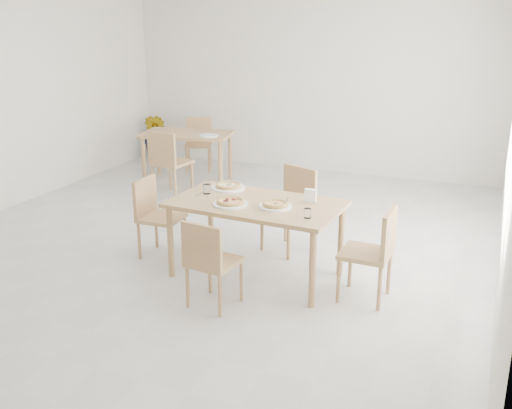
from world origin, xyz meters
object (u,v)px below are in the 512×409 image
at_px(plate_margherita, 275,206).
at_px(tumbler_a, 207,189).
at_px(chair_back_s, 168,159).
at_px(chair_back_n, 199,140).
at_px(potted_plant, 156,137).
at_px(napkin_holder, 310,196).
at_px(chair_west, 155,211).
at_px(pizza_mushroom, 228,186).
at_px(second_table, 187,139).
at_px(plate_pepperoni, 230,204).
at_px(chair_north, 293,203).
at_px(pizza_margherita, 275,204).
at_px(plate_mushroom, 228,188).
at_px(tumbler_b, 308,213).
at_px(plate_empty, 208,136).
at_px(chair_east, 375,248).
at_px(pizza_pepperoni, 230,201).
at_px(chair_south, 209,258).
at_px(main_table, 256,210).

height_order(plate_margherita, tumbler_a, tumbler_a).
xyz_separation_m(tumbler_a, chair_back_s, (-1.57, 1.91, -0.26)).
relative_size(plate_margherita, chair_back_n, 0.36).
bearing_deg(potted_plant, napkin_holder, -42.87).
distance_m(chair_west, pizza_mushroom, 0.83).
xyz_separation_m(second_table, potted_plant, (-1.22, 1.08, -0.26)).
xyz_separation_m(plate_pepperoni, chair_back_s, (-1.94, 2.14, -0.22)).
bearing_deg(chair_north, second_table, 162.24).
height_order(pizza_mushroom, second_table, pizza_mushroom).
relative_size(plate_pepperoni, pizza_margherita, 1.18).
xyz_separation_m(plate_mushroom, chair_back_n, (-2.01, 3.19, -0.27)).
relative_size(second_table, potted_plant, 1.81).
bearing_deg(tumbler_b, chair_back_n, 128.99).
distance_m(tumbler_b, plate_empty, 3.77).
relative_size(chair_back_n, plate_empty, 3.05).
relative_size(chair_north, chair_back_s, 0.97).
bearing_deg(second_table, chair_west, -79.47).
height_order(chair_east, pizza_pepperoni, chair_east).
height_order(chair_south, pizza_mushroom, pizza_mushroom).
bearing_deg(napkin_holder, pizza_mushroom, 164.68).
distance_m(plate_margherita, plate_mushroom, 0.77).
height_order(main_table, second_table, same).
bearing_deg(plate_pepperoni, plate_mushroom, 117.18).
xyz_separation_m(pizza_mushroom, napkin_holder, (0.91, -0.13, 0.03)).
xyz_separation_m(chair_south, plate_pepperoni, (-0.08, 0.60, 0.30)).
xyz_separation_m(chair_west, pizza_mushroom, (0.74, 0.22, 0.30)).
xyz_separation_m(plate_mushroom, plate_pepperoni, (0.25, -0.48, 0.00)).
bearing_deg(chair_back_s, second_table, -73.25).
distance_m(second_table, plate_empty, 0.44).
bearing_deg(main_table, potted_plant, 135.83).
bearing_deg(chair_back_s, chair_west, 124.79).
xyz_separation_m(chair_north, second_table, (-2.34, 1.95, 0.14)).
relative_size(chair_north, plate_pepperoni, 2.69).
xyz_separation_m(plate_margherita, potted_plant, (-3.69, 3.92, -0.36)).
bearing_deg(chair_back_n, pizza_pepperoni, -81.29).
bearing_deg(plate_margherita, tumbler_a, 169.07).
distance_m(plate_pepperoni, napkin_holder, 0.75).
distance_m(main_table, pizza_pepperoni, 0.27).
height_order(plate_mushroom, potted_plant, potted_plant).
bearing_deg(pizza_margherita, plate_mushroom, 149.10).
xyz_separation_m(plate_margherita, tumbler_a, (-0.78, 0.15, 0.04)).
distance_m(chair_south, chair_east, 1.44).
height_order(pizza_mushroom, napkin_holder, napkin_holder).
height_order(pizza_margherita, napkin_holder, napkin_holder).
bearing_deg(chair_south, second_table, -50.49).
relative_size(pizza_margherita, tumbler_a, 2.93).
bearing_deg(chair_south, potted_plant, -45.60).
height_order(chair_west, chair_east, chair_east).
xyz_separation_m(chair_west, chair_back_n, (-1.27, 3.41, 0.01)).
relative_size(pizza_mushroom, tumbler_a, 3.49).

